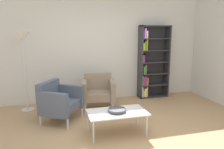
% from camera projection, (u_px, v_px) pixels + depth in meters
% --- Properties ---
extents(ground_plane, '(8.32, 8.32, 0.00)m').
position_uv_depth(ground_plane, '(127.00, 143.00, 3.41)').
color(ground_plane, tan).
extents(plaster_back_panel, '(6.40, 0.12, 2.90)m').
position_uv_depth(plaster_back_panel, '(96.00, 43.00, 5.47)').
color(plaster_back_panel, silver).
rests_on(plaster_back_panel, ground_plane).
extents(bookshelf_tall, '(0.80, 0.30, 1.90)m').
position_uv_depth(bookshelf_tall, '(151.00, 63.00, 5.74)').
color(bookshelf_tall, '#333338').
rests_on(bookshelf_tall, ground_plane).
extents(coffee_table_low, '(1.00, 0.56, 0.40)m').
position_uv_depth(coffee_table_low, '(117.00, 113.00, 3.66)').
color(coffee_table_low, silver).
rests_on(coffee_table_low, ground_plane).
extents(decorative_bowl, '(0.32, 0.32, 0.05)m').
position_uv_depth(decorative_bowl, '(117.00, 110.00, 3.65)').
color(decorative_bowl, '#4C4C51').
rests_on(decorative_bowl, coffee_table_low).
extents(armchair_corner_red, '(0.92, 0.94, 0.78)m').
position_uv_depth(armchair_corner_red, '(59.00, 100.00, 4.22)').
color(armchair_corner_red, '#4C566B').
rests_on(armchair_corner_red, ground_plane).
extents(armchair_by_bookshelf, '(0.81, 0.76, 0.78)m').
position_uv_depth(armchair_by_bookshelf, '(98.00, 91.00, 4.93)').
color(armchair_by_bookshelf, gray).
rests_on(armchair_by_bookshelf, ground_plane).
extents(floor_lamp_torchiere, '(0.32, 0.32, 1.74)m').
position_uv_depth(floor_lamp_torchiere, '(23.00, 45.00, 4.58)').
color(floor_lamp_torchiere, silver).
rests_on(floor_lamp_torchiere, ground_plane).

